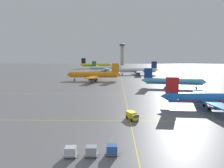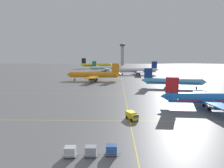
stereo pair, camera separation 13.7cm
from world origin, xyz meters
TOP-DOWN VIEW (x-y plane):
  - ground_plane at (0.00, 0.00)m, footprint 600.00×600.00m
  - airliner_front_gate at (27.08, 9.91)m, footprint 33.14×28.53m
  - airliner_second_row at (25.67, 48.11)m, footprint 33.18×28.34m
  - airliner_third_row at (-18.46, 75.28)m, footprint 37.23×32.14m
  - airliner_far_left_stand at (14.61, 112.41)m, footprint 36.85×31.78m
  - airliner_far_right_stand at (-13.83, 147.55)m, footprint 33.52×28.54m
  - airliner_distant_taxiway at (-28.53, 185.92)m, footprint 40.18×34.14m
  - taxiway_markings at (0.00, 32.42)m, footprint 164.77×113.58m
  - service_truck_red_van at (0.61, -0.93)m, footprint 3.48×4.50m
  - baggage_cart_row_leftmost at (-11.66, -20.40)m, footprint 2.77×1.74m
  - baggage_cart_row_second at (-8.09, -20.14)m, footprint 2.77×1.74m
  - baggage_cart_row_middle at (-4.51, -19.58)m, footprint 2.77×1.74m
  - control_tower at (5.79, 256.88)m, footprint 8.82×8.82m

SIDE VIEW (x-z plane):
  - ground_plane at x=0.00m, z-range 0.00..0.00m
  - taxiway_markings at x=0.00m, z-range 0.00..0.01m
  - baggage_cart_row_leftmost at x=-11.66m, z-range 0.07..1.93m
  - baggage_cart_row_second at x=-8.09m, z-range 0.07..1.93m
  - baggage_cart_row_middle at x=-4.51m, z-range 0.07..1.93m
  - service_truck_red_van at x=0.61m, z-range 0.13..2.23m
  - airliner_front_gate at x=27.08m, z-range -1.63..8.67m
  - airliner_second_row at x=25.67m, z-range -1.64..8.69m
  - airliner_far_right_stand at x=-13.83m, z-range -1.66..8.79m
  - airliner_far_left_stand at x=14.61m, z-range -1.82..9.65m
  - airliner_third_row at x=-18.46m, z-range -1.84..9.75m
  - airliner_distant_taxiway at x=-28.53m, z-range -1.99..10.57m
  - control_tower at x=5.79m, z-range 2.95..37.79m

